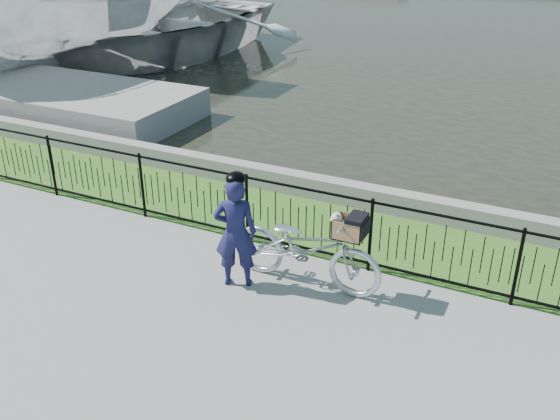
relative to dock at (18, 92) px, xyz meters
The scene contains 9 objects.
ground 11.42m from the dock, 28.81° to the right, with size 120.00×120.00×0.00m, color gray.
grass_strip 10.42m from the dock, 16.17° to the right, with size 60.00×2.00×0.01m, color #38631F.
quay_wall 10.18m from the dock, 10.76° to the right, with size 60.00×0.30×0.40m, color gray.
fence 10.74m from the dock, 21.31° to the right, with size 14.00×0.06×1.15m, color black, non-canonical shape.
dock is the anchor object (origin of this frame).
bicycle_rig 11.32m from the dock, 24.08° to the right, with size 2.19×0.76×1.23m.
cyclist 10.72m from the dock, 28.06° to the right, with size 0.70×0.60×1.68m.
boat_near 3.73m from the dock, 103.74° to the left, with size 4.89×10.95×5.91m.
boat_far 6.60m from the dock, 90.88° to the left, with size 8.10×10.75×2.11m.
Camera 1 is at (3.24, -5.98, 4.82)m, focal length 40.00 mm.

